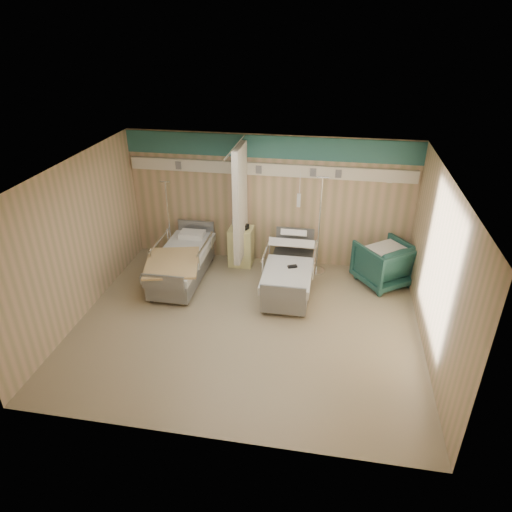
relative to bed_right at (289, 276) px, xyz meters
The scene contains 13 objects.
ground 1.47m from the bed_right, 114.78° to the right, with size 6.00×5.00×0.00m, color gray.
room_walls 1.97m from the bed_right, 121.10° to the right, with size 6.04×5.04×2.82m.
bed_right is the anchor object (origin of this frame).
bed_left 2.20m from the bed_right, behind, with size 1.00×2.16×0.63m, color silver, non-canonical shape.
bedside_cabinet 1.46m from the bed_right, 141.95° to the left, with size 0.50×0.48×0.85m, color #ECE693.
visitor_armchair 1.95m from the bed_right, 17.97° to the left, with size 0.96×0.99×0.90m, color #1D4A45.
waffle_blanket 2.08m from the bed_right, 17.74° to the left, with size 0.69×0.61×0.08m, color white.
iv_stand_right 0.98m from the bed_right, 59.06° to the left, with size 0.38×0.38×2.11m.
iv_stand_left 2.77m from the bed_right, 165.16° to the left, with size 0.33×0.33×1.87m.
call_remote 0.40m from the bed_right, 70.20° to the right, with size 0.18×0.08×0.04m, color black.
tan_blanket 2.30m from the bed_right, 168.30° to the right, with size 0.99×1.24×0.04m, color tan.
toiletry_bag 1.53m from the bed_right, 140.13° to the left, with size 0.19×0.12×0.11m, color black.
white_cup 1.78m from the bed_right, 142.08° to the left, with size 0.10×0.10×0.14m, color white.
Camera 1 is at (1.29, -6.46, 4.89)m, focal length 32.00 mm.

